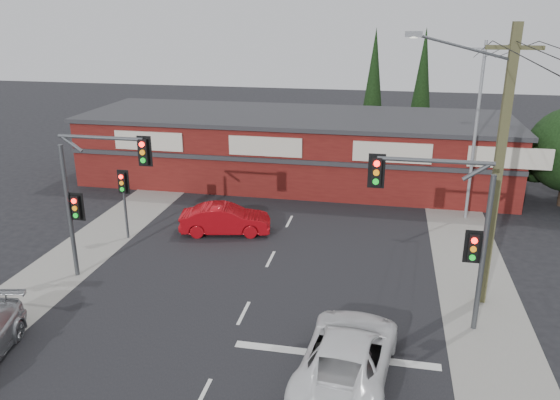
% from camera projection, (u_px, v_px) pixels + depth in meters
% --- Properties ---
extents(ground, '(120.00, 120.00, 0.00)m').
position_uv_depth(ground, '(241.00, 319.00, 19.27)').
color(ground, black).
rests_on(ground, ground).
extents(road_strip, '(14.00, 70.00, 0.01)m').
position_uv_depth(road_strip, '(270.00, 259.00, 23.90)').
color(road_strip, black).
rests_on(road_strip, ground).
extents(verge_left, '(3.00, 70.00, 0.02)m').
position_uv_depth(verge_left, '(93.00, 244.00, 25.46)').
color(verge_left, gray).
rests_on(verge_left, ground).
extents(verge_right, '(3.00, 70.00, 0.02)m').
position_uv_depth(verge_right, '(473.00, 277.00, 22.33)').
color(verge_right, gray).
rests_on(verge_right, ground).
extents(stop_line, '(6.50, 0.35, 0.01)m').
position_uv_depth(stop_line, '(335.00, 355.00, 17.23)').
color(stop_line, silver).
rests_on(stop_line, ground).
extents(white_suv, '(3.08, 5.72, 1.53)m').
position_uv_depth(white_suv, '(348.00, 354.00, 16.02)').
color(white_suv, white).
rests_on(white_suv, ground).
extents(red_sedan, '(4.56, 2.34, 1.43)m').
position_uv_depth(red_sedan, '(225.00, 219.00, 26.51)').
color(red_sedan, '#A80A11').
rests_on(red_sedan, ground).
extents(lane_dashes, '(0.12, 38.42, 0.01)m').
position_uv_depth(lane_dashes, '(244.00, 313.00, 19.64)').
color(lane_dashes, silver).
rests_on(lane_dashes, ground).
extents(shop_building, '(27.30, 8.40, 4.22)m').
position_uv_depth(shop_building, '(295.00, 147.00, 34.48)').
color(shop_building, '#531210').
rests_on(shop_building, ground).
extents(conifer_near, '(1.80, 1.80, 9.25)m').
position_uv_depth(conifer_near, '(374.00, 82.00, 39.06)').
color(conifer_near, '#2D2116').
rests_on(conifer_near, ground).
extents(conifer_far, '(1.80, 1.80, 9.25)m').
position_uv_depth(conifer_far, '(422.00, 80.00, 40.26)').
color(conifer_far, '#2D2116').
rests_on(conifer_far, ground).
extents(traffic_mast_left, '(3.77, 0.27, 5.97)m').
position_uv_depth(traffic_mast_left, '(91.00, 186.00, 21.02)').
color(traffic_mast_left, '#47494C').
rests_on(traffic_mast_left, ground).
extents(traffic_mast_right, '(3.96, 0.27, 5.97)m').
position_uv_depth(traffic_mast_right, '(451.00, 219.00, 17.64)').
color(traffic_mast_right, '#47494C').
rests_on(traffic_mast_right, ground).
extents(pedestal_signal, '(0.55, 0.27, 3.38)m').
position_uv_depth(pedestal_signal, '(124.00, 190.00, 25.37)').
color(pedestal_signal, '#47494C').
rests_on(pedestal_signal, ground).
extents(utility_pole, '(4.38, 0.59, 10.00)m').
position_uv_depth(utility_pole, '(495.00, 162.00, 18.72)').
color(utility_pole, brown).
rests_on(utility_pole, ground).
extents(steel_pole, '(1.20, 0.16, 9.00)m').
position_uv_depth(steel_pole, '(476.00, 130.00, 27.18)').
color(steel_pole, gray).
rests_on(steel_pole, ground).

